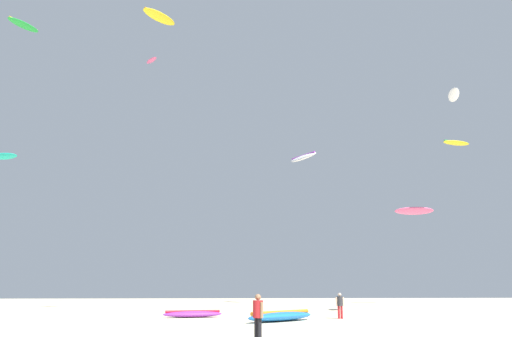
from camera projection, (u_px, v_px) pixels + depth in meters
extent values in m
cylinder|color=black|center=(256.00, 329.00, 19.19)|extent=(0.16, 0.16, 0.86)
cylinder|color=black|center=(260.00, 330.00, 19.03)|extent=(0.16, 0.16, 0.86)
cylinder|color=#B21E23|center=(258.00, 309.00, 19.28)|extent=(0.39, 0.39, 0.64)
cylinder|color=#936B4C|center=(254.00, 310.00, 19.45)|extent=(0.11, 0.11, 0.59)
cylinder|color=#936B4C|center=(262.00, 310.00, 19.09)|extent=(0.11, 0.11, 0.59)
sphere|color=#936B4C|center=(258.00, 297.00, 19.37)|extent=(0.23, 0.23, 0.23)
cylinder|color=#B21E23|center=(342.00, 312.00, 31.17)|extent=(0.14, 0.14, 0.77)
cylinder|color=#B21E23|center=(339.00, 312.00, 31.16)|extent=(0.14, 0.14, 0.77)
cylinder|color=#2D2D33|center=(340.00, 301.00, 31.31)|extent=(0.35, 0.35, 0.57)
cylinder|color=beige|center=(343.00, 301.00, 31.31)|extent=(0.10, 0.10, 0.53)
cylinder|color=beige|center=(337.00, 301.00, 31.30)|extent=(0.10, 0.10, 0.53)
sphere|color=beige|center=(340.00, 295.00, 31.40)|extent=(0.21, 0.21, 0.21)
ellipsoid|color=purple|center=(193.00, 314.00, 32.17)|extent=(3.92, 1.89, 0.38)
cylinder|color=red|center=(193.00, 311.00, 32.21)|extent=(3.43, 0.95, 0.17)
ellipsoid|color=blue|center=(281.00, 317.00, 28.95)|extent=(4.72, 4.33, 0.62)
cylinder|color=orange|center=(281.00, 312.00, 29.00)|extent=(3.63, 3.15, 0.22)
ellipsoid|color=green|center=(23.00, 25.00, 40.51)|extent=(2.16, 2.73, 0.42)
cylinder|color=yellow|center=(23.00, 24.00, 40.54)|extent=(1.47, 2.18, 0.12)
ellipsoid|color=#E5598C|center=(152.00, 60.00, 56.06)|extent=(1.71, 2.08, 0.25)
ellipsoid|color=yellow|center=(456.00, 143.00, 50.94)|extent=(3.27, 1.81, 0.48)
cylinder|color=green|center=(456.00, 142.00, 50.97)|extent=(2.80, 0.98, 0.14)
ellipsoid|color=#19B29E|center=(3.00, 156.00, 43.27)|extent=(2.99, 1.66, 0.62)
ellipsoid|color=#E5598C|center=(414.00, 211.00, 53.12)|extent=(4.13, 1.78, 0.99)
ellipsoid|color=white|center=(454.00, 95.00, 36.71)|extent=(1.40, 2.77, 0.67)
ellipsoid|color=white|center=(303.00, 157.00, 53.68)|extent=(3.12, 4.18, 1.01)
cylinder|color=purple|center=(303.00, 156.00, 53.72)|extent=(2.08, 3.39, 0.18)
ellipsoid|color=yellow|center=(159.00, 17.00, 39.82)|extent=(2.78, 2.98, 0.62)
cylinder|color=orange|center=(159.00, 15.00, 39.85)|extent=(2.02, 2.27, 0.14)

